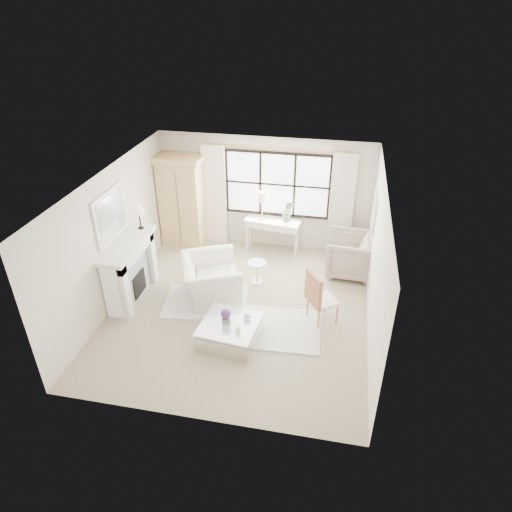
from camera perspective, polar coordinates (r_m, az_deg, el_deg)
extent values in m
plane|color=tan|center=(9.19, -2.08, -6.59)|extent=(5.50, 5.50, 0.00)
plane|color=white|center=(7.85, -2.45, 9.28)|extent=(5.50, 5.50, 0.00)
plane|color=beige|center=(10.85, 1.10, 7.86)|extent=(5.00, 0.00, 5.00)
plane|color=beige|center=(6.31, -8.08, -11.64)|extent=(5.00, 0.00, 5.00)
plane|color=beige|center=(9.29, -17.45, 2.19)|extent=(0.00, 5.50, 5.50)
plane|color=silver|center=(8.29, 14.83, -0.99)|extent=(0.00, 5.50, 5.50)
cube|color=silver|center=(10.70, 2.69, 8.92)|extent=(2.40, 0.02, 1.50)
cylinder|color=#AE7C3C|center=(10.35, 2.76, 13.28)|extent=(3.30, 0.04, 0.04)
cube|color=white|center=(11.07, -5.18, 7.55)|extent=(0.55, 0.10, 2.47)
cube|color=beige|center=(10.67, 10.61, 6.22)|extent=(0.55, 0.10, 2.47)
cube|color=white|center=(9.56, -15.64, -1.91)|extent=(0.34, 1.50, 1.18)
cube|color=silver|center=(9.53, -14.67, -2.32)|extent=(0.03, 1.22, 0.97)
cube|color=black|center=(9.63, -14.45, -3.38)|extent=(0.06, 0.52, 0.50)
cube|color=white|center=(9.23, -15.95, 1.36)|extent=(0.58, 1.66, 0.08)
cube|color=white|center=(9.06, -17.76, 4.90)|extent=(0.05, 1.15, 0.95)
cube|color=#B8BCC3|center=(9.05, -17.59, 4.89)|extent=(0.02, 1.00, 0.80)
cube|color=white|center=(9.70, 14.53, 5.23)|extent=(0.04, 0.62, 0.82)
cube|color=#BBAC91|center=(9.70, 14.42, 5.24)|extent=(0.01, 0.52, 0.72)
cylinder|color=black|center=(9.69, -14.19, 3.45)|extent=(0.12, 0.12, 0.03)
cylinder|color=black|center=(9.62, -14.31, 4.32)|extent=(0.03, 0.03, 0.30)
cone|color=#F1E2C5|center=(9.52, -14.49, 5.61)|extent=(0.22, 0.22, 0.18)
cube|color=#D8B271|center=(11.17, -9.17, 6.47)|extent=(1.03, 0.66, 2.10)
cube|color=#D8B271|center=(10.77, -9.67, 11.91)|extent=(1.16, 0.76, 0.14)
cube|color=white|center=(10.85, 2.09, 3.93)|extent=(1.29, 0.58, 0.14)
cube|color=white|center=(10.81, 2.10, 4.36)|extent=(1.35, 0.63, 0.06)
cylinder|color=#A7853A|center=(10.85, 0.75, 4.74)|extent=(0.14, 0.14, 0.03)
cylinder|color=#A7853A|center=(10.74, 0.76, 5.91)|extent=(0.02, 0.02, 0.46)
cone|color=beige|center=(10.61, 0.77, 7.48)|extent=(0.28, 0.28, 0.22)
imported|color=#516744|center=(10.66, 4.01, 5.63)|extent=(0.29, 0.24, 0.52)
cylinder|color=white|center=(9.95, 0.12, -3.21)|extent=(0.26, 0.26, 0.03)
cylinder|color=white|center=(9.82, 0.12, -2.07)|extent=(0.06, 0.06, 0.44)
cylinder|color=silver|center=(9.69, 0.13, -0.88)|extent=(0.40, 0.40, 0.03)
cube|color=silver|center=(9.39, -6.28, -5.72)|extent=(1.82, 1.41, 0.03)
cube|color=silver|center=(8.69, 2.37, -8.99)|extent=(1.76, 1.36, 0.03)
imported|color=white|center=(9.36, -5.66, -2.85)|extent=(1.51, 1.60, 0.83)
imported|color=gray|center=(10.25, 11.70, 0.16)|extent=(1.08, 1.05, 0.93)
cube|color=white|center=(8.71, 8.37, -5.55)|extent=(0.65, 0.66, 0.07)
cube|color=#AE7049|center=(8.43, 7.18, -4.18)|extent=(0.31, 0.42, 0.60)
cube|color=silver|center=(8.38, -3.28, -9.55)|extent=(1.10, 1.10, 0.32)
cube|color=silver|center=(8.25, -3.32, -8.49)|extent=(1.10, 1.10, 0.04)
cube|color=slate|center=(8.22, -3.76, -7.99)|extent=(0.18, 0.18, 0.11)
sphere|color=#572C6E|center=(8.14, -3.80, -7.20)|extent=(0.18, 0.18, 0.18)
cylinder|color=white|center=(8.01, -2.27, -9.09)|extent=(0.08, 0.08, 0.12)
imported|color=white|center=(8.26, -1.12, -7.56)|extent=(0.17, 0.17, 0.14)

